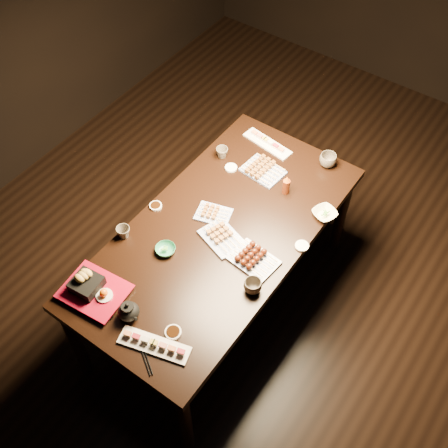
% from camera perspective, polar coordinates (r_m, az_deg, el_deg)
% --- Properties ---
extents(ground, '(5.00, 5.00, 0.00)m').
position_cam_1_polar(ground, '(3.86, 2.70, -4.98)').
color(ground, black).
rests_on(ground, ground).
extents(dining_table, '(1.15, 1.91, 0.75)m').
position_cam_1_polar(dining_table, '(3.42, -0.49, -4.65)').
color(dining_table, black).
rests_on(dining_table, ground).
extents(sushi_platter_near, '(0.37, 0.19, 0.04)m').
position_cam_1_polar(sushi_platter_near, '(2.75, -7.12, -11.97)').
color(sushi_platter_near, white).
rests_on(sushi_platter_near, dining_table).
extents(sushi_platter_far, '(0.35, 0.14, 0.04)m').
position_cam_1_polar(sushi_platter_far, '(3.58, 4.45, 8.31)').
color(sushi_platter_far, white).
rests_on(sushi_platter_far, dining_table).
extents(yakitori_plate_center, '(0.23, 0.19, 0.05)m').
position_cam_1_polar(yakitori_plate_center, '(3.17, -1.08, 1.21)').
color(yakitori_plate_center, '#828EB6').
rests_on(yakitori_plate_center, dining_table).
extents(yakitori_plate_right, '(0.28, 0.24, 0.06)m').
position_cam_1_polar(yakitori_plate_right, '(3.06, -0.22, -1.19)').
color(yakitori_plate_right, '#828EB6').
rests_on(yakitori_plate_right, dining_table).
extents(yakitori_plate_left, '(0.26, 0.20, 0.06)m').
position_cam_1_polar(yakitori_plate_left, '(3.40, 4.00, 5.64)').
color(yakitori_plate_left, '#828EB6').
rests_on(yakitori_plate_left, dining_table).
extents(tsukune_plate, '(0.26, 0.20, 0.06)m').
position_cam_1_polar(tsukune_plate, '(2.98, 3.07, -3.48)').
color(tsukune_plate, '#828EB6').
rests_on(tsukune_plate, dining_table).
extents(edamame_bowl_green, '(0.12, 0.12, 0.03)m').
position_cam_1_polar(edamame_bowl_green, '(3.04, -5.96, -2.62)').
color(edamame_bowl_green, '#297F57').
rests_on(edamame_bowl_green, dining_table).
extents(edamame_bowl_cream, '(0.17, 0.17, 0.03)m').
position_cam_1_polar(edamame_bowl_cream, '(3.23, 10.18, 1.04)').
color(edamame_bowl_cream, beige).
rests_on(edamame_bowl_cream, dining_table).
extents(tempura_tray, '(0.35, 0.29, 0.12)m').
position_cam_1_polar(tempura_tray, '(2.92, -13.15, -6.27)').
color(tempura_tray, black).
rests_on(tempura_tray, dining_table).
extents(teacup_near_left, '(0.10, 0.10, 0.07)m').
position_cam_1_polar(teacup_near_left, '(3.12, -10.17, -0.84)').
color(teacup_near_left, '#50483D').
rests_on(teacup_near_left, dining_table).
extents(teacup_mid_right, '(0.10, 0.10, 0.07)m').
position_cam_1_polar(teacup_mid_right, '(2.87, 2.94, -6.32)').
color(teacup_mid_right, '#50483D').
rests_on(teacup_mid_right, dining_table).
extents(teacup_far_left, '(0.09, 0.09, 0.07)m').
position_cam_1_polar(teacup_far_left, '(3.48, -0.21, 7.26)').
color(teacup_far_left, '#50483D').
rests_on(teacup_far_left, dining_table).
extents(teacup_far_right, '(0.14, 0.14, 0.08)m').
position_cam_1_polar(teacup_far_right, '(3.49, 10.51, 6.39)').
color(teacup_far_right, '#50483D').
rests_on(teacup_far_right, dining_table).
extents(teapot, '(0.15, 0.15, 0.11)m').
position_cam_1_polar(teapot, '(2.82, -9.70, -8.62)').
color(teapot, black).
rests_on(teapot, dining_table).
extents(condiment_bottle, '(0.05, 0.05, 0.13)m').
position_cam_1_polar(condiment_bottle, '(3.28, 6.35, 4.00)').
color(condiment_bottle, '#62240D').
rests_on(condiment_bottle, dining_table).
extents(sauce_dish_west, '(0.08, 0.08, 0.01)m').
position_cam_1_polar(sauce_dish_west, '(3.25, -6.96, 1.84)').
color(sauce_dish_west, white).
rests_on(sauce_dish_west, dining_table).
extents(sauce_dish_east, '(0.09, 0.09, 0.01)m').
position_cam_1_polar(sauce_dish_east, '(3.08, 7.91, -2.23)').
color(sauce_dish_east, white).
rests_on(sauce_dish_east, dining_table).
extents(sauce_dish_se, '(0.10, 0.10, 0.01)m').
position_cam_1_polar(sauce_dish_se, '(2.79, -5.19, -10.89)').
color(sauce_dish_se, white).
rests_on(sauce_dish_se, dining_table).
extents(sauce_dish_nw, '(0.09, 0.09, 0.01)m').
position_cam_1_polar(sauce_dish_nw, '(3.43, 0.72, 5.73)').
color(sauce_dish_nw, white).
rests_on(sauce_dish_nw, dining_table).
extents(chopsticks_near, '(0.21, 0.03, 0.01)m').
position_cam_1_polar(chopsticks_near, '(2.91, -12.92, -8.37)').
color(chopsticks_near, black).
rests_on(chopsticks_near, dining_table).
extents(chopsticks_se, '(0.20, 0.14, 0.01)m').
position_cam_1_polar(chopsticks_se, '(2.75, -8.10, -12.95)').
color(chopsticks_se, black).
rests_on(chopsticks_se, dining_table).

